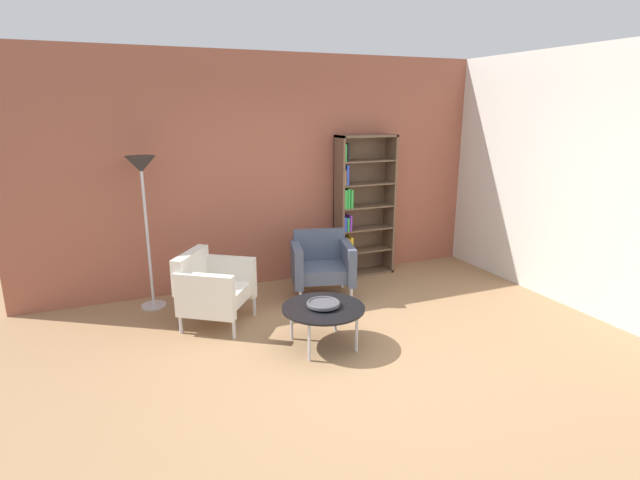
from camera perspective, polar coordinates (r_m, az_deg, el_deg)
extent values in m
plane|color=#9E7751|center=(4.69, 5.10, -13.68)|extent=(8.32, 8.32, 0.00)
cube|color=#9E5642|center=(6.44, -4.87, 7.86)|extent=(6.40, 0.12, 2.90)
cube|color=silver|center=(6.45, 26.03, 6.41)|extent=(0.12, 5.20, 2.90)
cube|color=brown|center=(6.58, 2.20, 3.65)|extent=(0.03, 0.30, 1.90)
cube|color=brown|center=(6.94, 8.00, 4.10)|extent=(0.03, 0.30, 1.90)
cube|color=brown|center=(6.64, 5.37, 11.83)|extent=(0.80, 0.30, 0.03)
cube|color=brown|center=(6.99, 5.00, -3.65)|extent=(0.80, 0.30, 0.03)
cube|color=brown|center=(6.88, 4.63, 4.10)|extent=(0.80, 0.02, 1.90)
cube|color=brown|center=(6.90, 5.06, -1.12)|extent=(0.76, 0.28, 0.02)
cube|color=brown|center=(6.82, 5.12, 1.35)|extent=(0.76, 0.28, 0.02)
cube|color=brown|center=(6.75, 5.18, 3.88)|extent=(0.76, 0.28, 0.02)
cube|color=brown|center=(6.70, 5.24, 6.46)|extent=(0.76, 0.28, 0.02)
cube|color=brown|center=(6.66, 5.30, 9.06)|extent=(0.76, 0.28, 0.02)
cube|color=yellow|center=(6.77, 2.52, -3.18)|extent=(0.03, 0.20, 0.18)
cube|color=olive|center=(6.79, 2.79, -2.76)|extent=(0.03, 0.23, 0.27)
cube|color=purple|center=(6.82, 3.10, -3.12)|extent=(0.02, 0.22, 0.17)
cube|color=olive|center=(6.69, 2.51, -0.52)|extent=(0.04, 0.23, 0.22)
cube|color=orange|center=(6.72, 2.87, -0.51)|extent=(0.04, 0.25, 0.20)
cube|color=yellow|center=(6.72, 3.35, -0.46)|extent=(0.04, 0.20, 0.22)
cube|color=blue|center=(6.62, 2.55, 1.94)|extent=(0.04, 0.24, 0.19)
cube|color=green|center=(6.64, 2.87, 1.93)|extent=(0.03, 0.24, 0.18)
cube|color=purple|center=(6.65, 3.21, 2.05)|extent=(0.03, 0.22, 0.20)
cube|color=green|center=(6.56, 2.56, 4.81)|extent=(0.04, 0.25, 0.25)
cube|color=green|center=(6.55, 3.04, 4.84)|extent=(0.03, 0.19, 0.26)
cube|color=green|center=(6.57, 3.38, 4.81)|extent=(0.03, 0.19, 0.25)
cube|color=olive|center=(6.48, 2.63, 7.22)|extent=(0.02, 0.19, 0.20)
cube|color=blue|center=(6.51, 2.83, 7.52)|extent=(0.03, 0.22, 0.26)
cube|color=green|center=(6.46, 2.61, 10.02)|extent=(0.02, 0.21, 0.22)
cube|color=black|center=(6.46, 2.97, 10.07)|extent=(0.03, 0.17, 0.23)
cylinder|color=black|center=(4.79, 0.38, -7.81)|extent=(0.80, 0.80, 0.02)
cylinder|color=silver|center=(4.59, -1.24, -11.63)|extent=(0.03, 0.03, 0.38)
cylinder|color=silver|center=(4.77, 4.23, -10.60)|extent=(0.03, 0.03, 0.38)
cylinder|color=silver|center=(5.00, -3.28, -9.33)|extent=(0.03, 0.03, 0.38)
cylinder|color=silver|center=(5.16, 1.81, -8.49)|extent=(0.03, 0.03, 0.38)
cylinder|color=#4C4C51|center=(4.78, 0.39, -7.58)|extent=(0.13, 0.13, 0.02)
cylinder|color=#4C4C51|center=(4.78, 0.39, -7.36)|extent=(0.32, 0.32, 0.02)
torus|color=#4C4C51|center=(4.77, 0.39, -7.23)|extent=(0.32, 0.32, 0.02)
cube|color=white|center=(5.39, -11.84, -6.27)|extent=(0.84, 0.86, 0.16)
cube|color=white|center=(5.42, -14.61, -3.31)|extent=(0.46, 0.59, 0.38)
cube|color=white|center=(5.08, -13.11, -6.35)|extent=(0.57, 0.44, 0.46)
cube|color=white|center=(5.61, -10.44, -4.13)|extent=(0.57, 0.44, 0.46)
cylinder|color=silver|center=(5.10, -9.86, -9.88)|extent=(0.04, 0.04, 0.24)
cylinder|color=silver|center=(5.61, -7.57, -7.40)|extent=(0.04, 0.04, 0.24)
cylinder|color=silver|center=(5.34, -15.72, -9.09)|extent=(0.04, 0.04, 0.24)
cylinder|color=silver|center=(5.83, -12.99, -6.81)|extent=(0.04, 0.04, 0.24)
cube|color=#4C566B|center=(6.03, 0.24, -3.63)|extent=(0.76, 0.72, 0.16)
cube|color=#4C566B|center=(6.21, -0.13, -0.47)|extent=(0.65, 0.27, 0.38)
cube|color=#4C566B|center=(5.94, -2.70, -2.82)|extent=(0.25, 0.63, 0.46)
cube|color=#4C566B|center=(6.03, 3.18, -2.55)|extent=(0.25, 0.63, 0.46)
cylinder|color=silver|center=(5.77, -2.27, -6.62)|extent=(0.04, 0.04, 0.24)
cylinder|color=silver|center=(5.86, 3.61, -6.30)|extent=(0.04, 0.04, 0.24)
cylinder|color=silver|center=(6.31, -2.84, -4.69)|extent=(0.04, 0.04, 0.24)
cylinder|color=silver|center=(6.39, 2.54, -4.43)|extent=(0.04, 0.04, 0.24)
cylinder|color=silver|center=(6.15, -18.55, -7.13)|extent=(0.28, 0.28, 0.02)
cylinder|color=silver|center=(5.90, -19.22, 0.45)|extent=(0.03, 0.03, 1.65)
cone|color=#2D2D2D|center=(5.76, -19.91, 8.17)|extent=(0.32, 0.32, 0.18)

